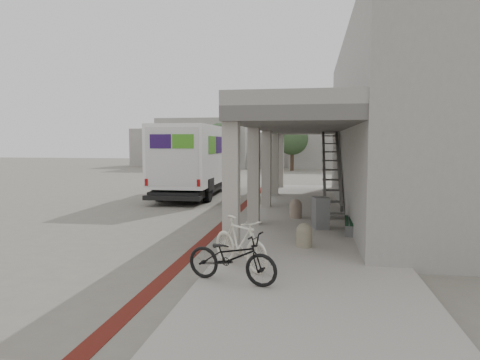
% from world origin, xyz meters
% --- Properties ---
extents(ground, '(120.00, 120.00, 0.00)m').
position_xyz_m(ground, '(0.00, 0.00, 0.00)').
color(ground, slate).
rests_on(ground, ground).
extents(bike_lane_stripe, '(0.35, 40.00, 0.01)m').
position_xyz_m(bike_lane_stripe, '(1.00, 2.00, 0.01)').
color(bike_lane_stripe, '#541710').
rests_on(bike_lane_stripe, ground).
extents(sidewalk, '(4.40, 28.00, 0.12)m').
position_xyz_m(sidewalk, '(4.00, 0.00, 0.06)').
color(sidewalk, '#A09A90').
rests_on(sidewalk, ground).
extents(transit_building, '(7.60, 17.00, 7.00)m').
position_xyz_m(transit_building, '(6.83, 4.50, 3.40)').
color(transit_building, gray).
rests_on(transit_building, ground).
extents(distant_backdrop, '(28.00, 10.00, 6.50)m').
position_xyz_m(distant_backdrop, '(-2.84, 35.89, 2.70)').
color(distant_backdrop, gray).
rests_on(distant_backdrop, ground).
extents(tree_left, '(3.20, 3.20, 4.80)m').
position_xyz_m(tree_left, '(-5.00, 28.00, 3.18)').
color(tree_left, '#38281C').
rests_on(tree_left, ground).
extents(tree_mid, '(3.20, 3.20, 4.80)m').
position_xyz_m(tree_mid, '(2.00, 30.00, 3.18)').
color(tree_mid, '#38281C').
rests_on(tree_mid, ground).
extents(tree_right, '(3.20, 3.20, 4.80)m').
position_xyz_m(tree_right, '(10.00, 29.00, 3.18)').
color(tree_right, '#38281C').
rests_on(tree_right, ground).
extents(fedex_truck, '(2.86, 8.69, 3.68)m').
position_xyz_m(fedex_truck, '(-2.14, 8.45, 1.96)').
color(fedex_truck, black).
rests_on(fedex_truck, ground).
extents(bench, '(0.47, 1.66, 0.38)m').
position_xyz_m(bench, '(5.20, -0.40, 0.40)').
color(bench, slate).
rests_on(bench, sidewalk).
extents(bollard_near, '(0.41, 0.41, 0.62)m').
position_xyz_m(bollard_near, '(3.84, -2.45, 0.43)').
color(bollard_near, gray).
rests_on(bollard_near, sidewalk).
extents(bollard_far, '(0.45, 0.45, 0.67)m').
position_xyz_m(bollard_far, '(3.45, 1.91, 0.46)').
color(bollard_far, gray).
rests_on(bollard_far, sidewalk).
extents(utility_cabinet, '(0.57, 0.69, 1.00)m').
position_xyz_m(utility_cabinet, '(4.30, 0.07, 0.62)').
color(utility_cabinet, gray).
rests_on(utility_cabinet, sidewalk).
extents(bicycle_black, '(2.00, 1.15, 1.00)m').
position_xyz_m(bicycle_black, '(2.50, -5.56, 0.62)').
color(bicycle_black, black).
rests_on(bicycle_black, sidewalk).
extents(bicycle_cream, '(1.71, 1.66, 1.12)m').
position_xyz_m(bicycle_cream, '(2.50, -4.60, 0.68)').
color(bicycle_cream, silver).
rests_on(bicycle_cream, sidewalk).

